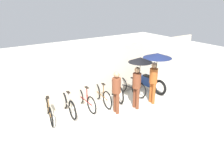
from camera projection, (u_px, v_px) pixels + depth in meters
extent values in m
plane|color=beige|center=(114.00, 121.00, 7.78)|extent=(30.00, 30.00, 0.00)
cube|color=#B2A893|center=(87.00, 77.00, 8.82)|extent=(12.77, 0.12, 2.22)
torus|color=black|center=(47.00, 105.00, 8.20)|extent=(0.17, 0.70, 0.70)
torus|color=black|center=(51.00, 117.00, 7.35)|extent=(0.17, 0.70, 0.70)
cylinder|color=brown|center=(49.00, 111.00, 7.78)|extent=(0.22, 0.99, 0.04)
cylinder|color=brown|center=(49.00, 105.00, 7.52)|extent=(0.04, 0.04, 0.58)
cube|color=black|center=(48.00, 97.00, 7.41)|extent=(0.13, 0.21, 0.03)
cylinder|color=brown|center=(46.00, 96.00, 8.07)|extent=(0.04, 0.04, 0.71)
cylinder|color=brown|center=(44.00, 87.00, 7.93)|extent=(0.44, 0.11, 0.03)
torus|color=black|center=(64.00, 100.00, 8.56)|extent=(0.12, 0.73, 0.73)
torus|color=black|center=(72.00, 110.00, 7.77)|extent=(0.12, 0.73, 0.73)
cylinder|color=#A59E93|center=(68.00, 105.00, 8.17)|extent=(0.11, 0.98, 0.04)
cylinder|color=#A59E93|center=(69.00, 100.00, 7.93)|extent=(0.04, 0.04, 0.56)
cube|color=black|center=(68.00, 92.00, 7.82)|extent=(0.11, 0.21, 0.03)
cylinder|color=#A59E93|center=(63.00, 93.00, 8.45)|extent=(0.04, 0.04, 0.60)
cylinder|color=#A59E93|center=(62.00, 86.00, 8.34)|extent=(0.44, 0.06, 0.03)
torus|color=black|center=(79.00, 95.00, 8.97)|extent=(0.05, 0.69, 0.69)
torus|color=black|center=(92.00, 105.00, 8.18)|extent=(0.05, 0.69, 0.69)
cylinder|color=maroon|center=(85.00, 100.00, 8.58)|extent=(0.04, 1.03, 0.04)
cylinder|color=maroon|center=(87.00, 95.00, 8.33)|extent=(0.04, 0.04, 0.59)
cube|color=black|center=(87.00, 87.00, 8.21)|extent=(0.09, 0.20, 0.03)
cylinder|color=maroon|center=(79.00, 88.00, 8.84)|extent=(0.04, 0.04, 0.71)
cylinder|color=maroon|center=(78.00, 79.00, 8.71)|extent=(0.44, 0.03, 0.03)
torus|color=black|center=(96.00, 91.00, 9.35)|extent=(0.12, 0.74, 0.74)
torus|color=black|center=(107.00, 100.00, 8.51)|extent=(0.12, 0.74, 0.74)
cylinder|color=brown|center=(102.00, 95.00, 8.93)|extent=(0.14, 1.03, 0.04)
cylinder|color=brown|center=(103.00, 91.00, 8.68)|extent=(0.04, 0.04, 0.54)
cube|color=black|center=(103.00, 84.00, 8.58)|extent=(0.11, 0.21, 0.03)
cylinder|color=brown|center=(96.00, 83.00, 9.22)|extent=(0.04, 0.04, 0.72)
cylinder|color=brown|center=(96.00, 75.00, 9.08)|extent=(0.44, 0.07, 0.03)
torus|color=black|center=(111.00, 86.00, 9.78)|extent=(0.24, 0.77, 0.77)
torus|color=black|center=(120.00, 95.00, 8.94)|extent=(0.24, 0.77, 0.77)
cylinder|color=#A59E93|center=(115.00, 90.00, 9.36)|extent=(0.26, 0.95, 0.04)
cylinder|color=#A59E93|center=(117.00, 86.00, 9.12)|extent=(0.04, 0.04, 0.49)
cube|color=black|center=(117.00, 81.00, 9.03)|extent=(0.13, 0.22, 0.03)
cylinder|color=#A59E93|center=(111.00, 80.00, 9.67)|extent=(0.04, 0.04, 0.58)
cylinder|color=#A59E93|center=(111.00, 74.00, 9.57)|extent=(0.43, 0.13, 0.03)
torus|color=black|center=(120.00, 84.00, 10.06)|extent=(0.22, 0.75, 0.76)
torus|color=black|center=(139.00, 90.00, 9.41)|extent=(0.22, 0.75, 0.76)
cylinder|color=black|center=(129.00, 87.00, 9.73)|extent=(0.28, 1.02, 0.04)
cylinder|color=black|center=(133.00, 83.00, 9.53)|extent=(0.04, 0.04, 0.45)
cube|color=black|center=(133.00, 78.00, 9.45)|extent=(0.13, 0.22, 0.03)
cylinder|color=black|center=(120.00, 77.00, 9.92)|extent=(0.04, 0.04, 0.71)
cylinder|color=black|center=(121.00, 69.00, 9.79)|extent=(0.43, 0.13, 0.03)
cylinder|color=brown|center=(115.00, 102.00, 8.28)|extent=(0.13, 0.13, 0.84)
cylinder|color=brown|center=(118.00, 104.00, 8.13)|extent=(0.13, 0.13, 0.84)
cylinder|color=brown|center=(116.00, 85.00, 7.94)|extent=(0.32, 0.32, 0.57)
sphere|color=#997051|center=(117.00, 75.00, 7.79)|extent=(0.22, 0.22, 0.22)
cylinder|color=brown|center=(135.00, 97.00, 8.61)|extent=(0.13, 0.13, 0.87)
cylinder|color=brown|center=(138.00, 99.00, 8.47)|extent=(0.13, 0.13, 0.87)
cylinder|color=brown|center=(137.00, 81.00, 8.27)|extent=(0.32, 0.32, 0.59)
sphere|color=tan|center=(137.00, 70.00, 8.11)|extent=(0.23, 0.23, 0.23)
cylinder|color=#332D28|center=(140.00, 72.00, 8.01)|extent=(0.02, 0.02, 0.73)
cone|color=black|center=(140.00, 60.00, 7.84)|extent=(0.88, 0.88, 0.18)
cylinder|color=#9E4C1E|center=(151.00, 92.00, 9.04)|extent=(0.13, 0.13, 0.89)
cylinder|color=#9E4C1E|center=(154.00, 94.00, 8.89)|extent=(0.13, 0.13, 0.89)
cylinder|color=#9E4C1E|center=(154.00, 76.00, 8.68)|extent=(0.32, 0.32, 0.61)
sphere|color=tan|center=(154.00, 65.00, 8.52)|extent=(0.23, 0.23, 0.23)
cylinder|color=#332D28|center=(157.00, 67.00, 8.42)|extent=(0.02, 0.02, 0.74)
cone|color=#19234C|center=(158.00, 55.00, 8.25)|extent=(1.10, 1.10, 0.18)
torus|color=black|center=(137.00, 79.00, 10.76)|extent=(0.17, 0.72, 0.71)
torus|color=black|center=(160.00, 88.00, 9.73)|extent=(0.17, 0.72, 0.71)
cube|color=navy|center=(148.00, 81.00, 10.21)|extent=(0.29, 0.80, 0.44)
cube|color=black|center=(148.00, 76.00, 10.12)|extent=(0.26, 0.56, 0.06)
cylinder|color=#B2B2B7|center=(138.00, 68.00, 10.55)|extent=(0.58, 0.07, 0.03)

